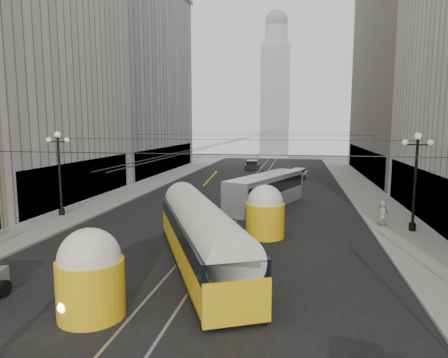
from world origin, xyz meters
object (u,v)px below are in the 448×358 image
at_px(pedestrian_crossing_b, 212,295).
at_px(city_bus, 266,190).
at_px(streetcar, 201,234).
at_px(pedestrian_sidewalk_right, 382,213).

bearing_deg(pedestrian_crossing_b, city_bus, -158.93).
relative_size(city_bus, pedestrian_crossing_b, 7.01).
bearing_deg(streetcar, city_bus, 82.29).
xyz_separation_m(city_bus, pedestrian_sidewalk_right, (8.38, -5.41, -0.52)).
height_order(streetcar, pedestrian_crossing_b, streetcar).
bearing_deg(pedestrian_sidewalk_right, city_bus, -8.61).
bearing_deg(pedestrian_sidewalk_right, pedestrian_crossing_b, 83.44).
xyz_separation_m(city_bus, pedestrian_crossing_b, (-0.39, -20.12, -0.71)).
distance_m(streetcar, city_bus, 15.25).
bearing_deg(pedestrian_sidewalk_right, streetcar, 67.17).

